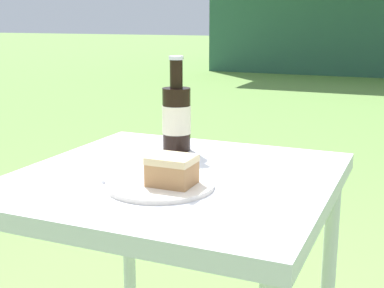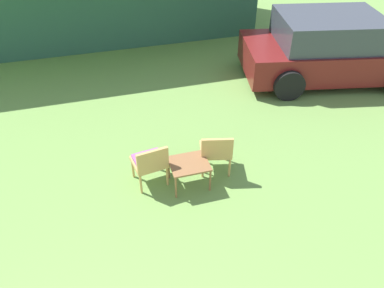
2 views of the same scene
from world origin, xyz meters
The scene contains 4 objects.
patio_table centered at (0.00, 0.00, 0.64)m, with size 0.72×0.72×0.72m.
cake_on_plate centered at (0.03, -0.11, 0.74)m, with size 0.23×0.23×0.07m.
cola_bottle_near centered at (-0.09, 0.21, 0.81)m, with size 0.08×0.08×0.26m.
fork centered at (-0.03, -0.11, 0.72)m, with size 0.18×0.05×0.01m.
Camera 1 is at (0.51, -1.09, 1.07)m, focal length 50.00 mm.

